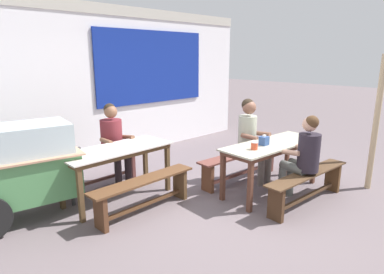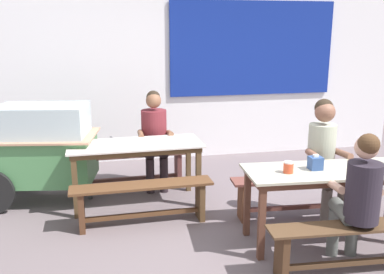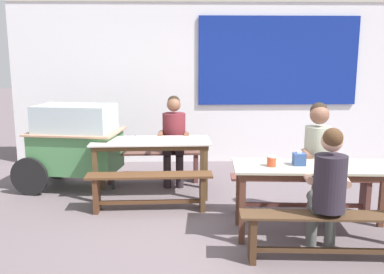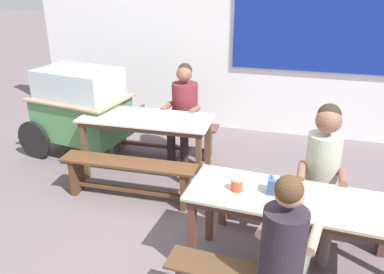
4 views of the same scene
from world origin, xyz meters
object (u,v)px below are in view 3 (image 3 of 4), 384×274
Objects in this scene: bench_near_front at (332,232)px; person_right_near_table at (319,153)px; food_cart at (75,140)px; bench_far_front at (150,186)px; dining_table_near at (317,173)px; tissue_box at (299,159)px; bench_near_back at (303,189)px; person_center_facing at (174,134)px; person_near_front at (328,186)px; dining_table_far at (151,146)px; condiment_jar at (271,161)px; bench_far_back at (153,162)px.

person_right_near_table reaches higher than bench_near_front.
food_cart is 1.24× the size of person_right_near_table.
dining_table_near is at bearing -23.30° from bench_far_front.
tissue_box is (1.61, -0.75, 0.52)m from bench_far_front.
bench_far_front is 0.89× the size of bench_near_back.
person_center_facing reaches higher than person_near_front.
person_near_front is (1.75, -1.92, 0.03)m from dining_table_far.
bench_far_front is 2.05m from person_right_near_table.
dining_table_near is at bearing -52.16° from person_center_facing.
food_cart is 1.32× the size of person_near_front.
condiment_jar is (1.32, -0.79, 0.51)m from bench_far_front.
bench_far_back and bench_near_front have the same top height.
bench_far_back is 3.17m from bench_near_front.
person_right_near_table reaches higher than tissue_box.
person_center_facing reaches higher than food_cart.
food_cart reaches higher than bench_near_back.
person_center_facing is at bearing 120.19° from person_near_front.
condiment_jar is at bearing -130.45° from bench_near_back.
condiment_jar reaches higher than dining_table_near.
bench_near_back is at bearing -40.72° from person_center_facing.
food_cart is 11.18× the size of tissue_box.
bench_near_front is at bearing -76.90° from tissue_box.
dining_table_near is at bearing -108.91° from person_right_near_table.
dining_table_far is 2.18m from person_right_near_table.
person_center_facing is at bearing 127.84° from dining_table_near.
person_near_front is (1.76, -2.53, 0.40)m from bench_far_back.
bench_near_back is at bearing -20.75° from food_cart.
condiment_jar is (-0.53, -0.62, 0.50)m from bench_near_back.
person_right_near_table reaches higher than dining_table_far.
bench_far_back is 1.17× the size of person_center_facing.
food_cart is 3.21m from tissue_box.
tissue_box reaches higher than dining_table_near.
dining_table_far is at bearing 156.61° from person_right_near_table.
bench_near_back is 0.96m from condiment_jar.
person_right_near_table is (0.22, 1.14, 0.47)m from bench_near_front.
bench_near_back is 11.61× the size of tissue_box.
dining_table_near is 2.00m from bench_far_front.
food_cart is 3.32m from person_right_near_table.
person_center_facing is at bearing 117.64° from condiment_jar.
bench_far_back is at bearing 143.72° from person_right_near_table.
bench_near_back is at bearing -36.60° from bench_far_back.
bench_near_back is 1.02× the size of bench_near_front.
food_cart is (-2.91, 1.73, 0.02)m from dining_table_near.
tissue_box reaches higher than bench_far_back.
bench_near_back is 1.22m from person_near_front.
person_right_near_table reaches higher than bench_far_back.
dining_table_near is 11.91× the size of tissue_box.
tissue_box is at bearing -126.82° from person_right_near_table.
bench_near_front is at bearing -55.59° from bench_far_back.
dining_table_far reaches higher than bench_near_front.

